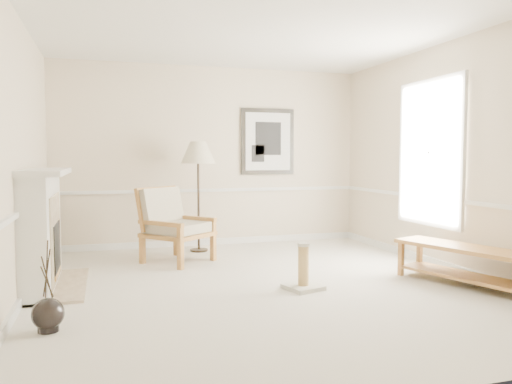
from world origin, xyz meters
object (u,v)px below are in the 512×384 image
Objects in this scene: floor_lamp at (198,156)px; floor_vase at (48,315)px; armchair at (172,222)px; scratching_post at (303,275)px; bench at (463,259)px.

floor_vase is at bearing -120.21° from floor_lamp.
floor_lamp reaches higher than armchair.
scratching_post is at bearing -74.72° from floor_lamp.
floor_lamp reaches higher than floor_vase.
floor_vase is 3.87m from floor_lamp.
bench is at bearing -77.83° from armchair.
armchair is 2.28m from scratching_post.
floor_lamp is (0.49, 0.62, 0.91)m from armchair.
scratching_post is (0.69, -2.53, -1.30)m from floor_lamp.
scratching_post is (-1.78, 0.37, -0.14)m from bench.
floor_vase is 0.68× the size of armchair.
floor_lamp is at bearing 105.28° from scratching_post.
armchair reaches higher than floor_vase.
floor_lamp reaches higher than bench.
floor_vase is 4.31m from bench.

